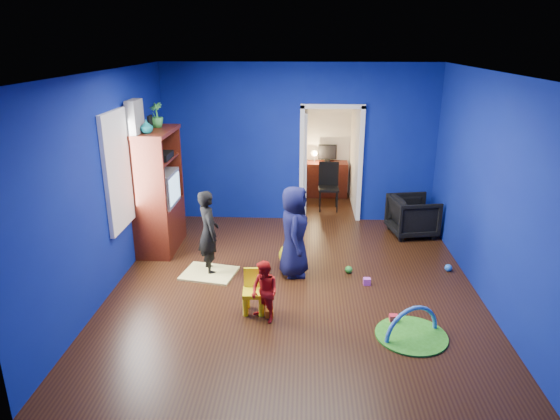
# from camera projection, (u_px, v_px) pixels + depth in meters

# --- Properties ---
(floor) EXTENTS (5.00, 5.50, 0.01)m
(floor) POSITION_uv_depth(u_px,v_px,m) (294.00, 285.00, 7.01)
(floor) COLOR black
(floor) RESTS_ON ground
(ceiling) EXTENTS (5.00, 5.50, 0.01)m
(ceiling) POSITION_uv_depth(u_px,v_px,m) (296.00, 72.00, 6.07)
(ceiling) COLOR white
(ceiling) RESTS_ON wall_back
(wall_back) EXTENTS (5.00, 0.02, 2.90)m
(wall_back) POSITION_uv_depth(u_px,v_px,m) (299.00, 144.00, 9.13)
(wall_back) COLOR navy
(wall_back) RESTS_ON floor
(wall_front) EXTENTS (5.00, 0.02, 2.90)m
(wall_front) POSITION_uv_depth(u_px,v_px,m) (287.00, 284.00, 3.94)
(wall_front) COLOR navy
(wall_front) RESTS_ON floor
(wall_left) EXTENTS (0.02, 5.50, 2.90)m
(wall_left) POSITION_uv_depth(u_px,v_px,m) (108.00, 184.00, 6.66)
(wall_left) COLOR navy
(wall_left) RESTS_ON floor
(wall_right) EXTENTS (0.02, 5.50, 2.90)m
(wall_right) POSITION_uv_depth(u_px,v_px,m) (489.00, 189.00, 6.42)
(wall_right) COLOR navy
(wall_right) RESTS_ON floor
(alcove) EXTENTS (1.00, 1.75, 2.50)m
(alcove) POSITION_uv_depth(u_px,v_px,m) (329.00, 145.00, 10.00)
(alcove) COLOR silver
(alcove) RESTS_ON floor
(armchair) EXTENTS (0.89, 0.87, 0.69)m
(armchair) POSITION_uv_depth(u_px,v_px,m) (413.00, 216.00, 8.71)
(armchair) COLOR black
(armchair) RESTS_ON floor
(child_black) EXTENTS (0.47, 0.54, 1.25)m
(child_black) POSITION_uv_depth(u_px,v_px,m) (209.00, 232.00, 7.23)
(child_black) COLOR black
(child_black) RESTS_ON floor
(child_navy) EXTENTS (0.44, 0.66, 1.34)m
(child_navy) POSITION_uv_depth(u_px,v_px,m) (294.00, 231.00, 7.13)
(child_navy) COLOR #0F113A
(child_navy) RESTS_ON floor
(toddler_red) EXTENTS (0.48, 0.48, 0.78)m
(toddler_red) POSITION_uv_depth(u_px,v_px,m) (265.00, 292.00, 6.02)
(toddler_red) COLOR red
(toddler_red) RESTS_ON floor
(vase) EXTENTS (0.20, 0.20, 0.20)m
(vase) POSITION_uv_depth(u_px,v_px,m) (146.00, 127.00, 7.33)
(vase) COLOR #0D596A
(vase) RESTS_ON tv_armoire
(potted_plant) EXTENTS (0.28, 0.28, 0.38)m
(potted_plant) POSITION_uv_depth(u_px,v_px,m) (156.00, 115.00, 7.79)
(potted_plant) COLOR #318838
(potted_plant) RESTS_ON tv_armoire
(tv_armoire) EXTENTS (0.58, 1.14, 1.96)m
(tv_armoire) POSITION_uv_depth(u_px,v_px,m) (158.00, 191.00, 7.97)
(tv_armoire) COLOR #371009
(tv_armoire) RESTS_ON floor
(crt_tv) EXTENTS (0.46, 0.70, 0.54)m
(crt_tv) POSITION_uv_depth(u_px,v_px,m) (160.00, 188.00, 7.95)
(crt_tv) COLOR silver
(crt_tv) RESTS_ON tv_armoire
(yellow_blanket) EXTENTS (0.85, 0.73, 0.03)m
(yellow_blanket) POSITION_uv_depth(u_px,v_px,m) (209.00, 273.00, 7.34)
(yellow_blanket) COLOR #F2E07A
(yellow_blanket) RESTS_ON floor
(hopper_ball) EXTENTS (0.37, 0.37, 0.37)m
(hopper_ball) POSITION_uv_depth(u_px,v_px,m) (291.00, 255.00, 7.53)
(hopper_ball) COLOR yellow
(hopper_ball) RESTS_ON floor
(kid_chair) EXTENTS (0.30, 0.30, 0.50)m
(kid_chair) POSITION_uv_depth(u_px,v_px,m) (254.00, 294.00, 6.26)
(kid_chair) COLOR yellow
(kid_chair) RESTS_ON floor
(play_mat) EXTENTS (0.83, 0.83, 0.02)m
(play_mat) POSITION_uv_depth(u_px,v_px,m) (411.00, 335.00, 5.81)
(play_mat) COLOR #50A826
(play_mat) RESTS_ON floor
(toy_arch) EXTENTS (0.69, 0.39, 0.75)m
(toy_arch) POSITION_uv_depth(u_px,v_px,m) (411.00, 335.00, 5.81)
(toy_arch) COLOR #3F8CD8
(toy_arch) RESTS_ON floor
(window_left) EXTENTS (0.03, 0.95, 1.55)m
(window_left) POSITION_uv_depth(u_px,v_px,m) (118.00, 170.00, 6.96)
(window_left) COLOR white
(window_left) RESTS_ON wall_left
(curtain) EXTENTS (0.14, 0.42, 2.40)m
(curtain) POSITION_uv_depth(u_px,v_px,m) (141.00, 180.00, 7.57)
(curtain) COLOR slate
(curtain) RESTS_ON floor
(doorway) EXTENTS (1.16, 0.10, 2.10)m
(doorway) POSITION_uv_depth(u_px,v_px,m) (331.00, 166.00, 9.24)
(doorway) COLOR white
(doorway) RESTS_ON floor
(study_desk) EXTENTS (0.88, 0.44, 0.75)m
(study_desk) POSITION_uv_depth(u_px,v_px,m) (327.00, 179.00, 10.88)
(study_desk) COLOR #3D140A
(study_desk) RESTS_ON floor
(desk_monitor) EXTENTS (0.40, 0.05, 0.32)m
(desk_monitor) POSITION_uv_depth(u_px,v_px,m) (327.00, 152.00, 10.81)
(desk_monitor) COLOR black
(desk_monitor) RESTS_ON study_desk
(desk_lamp) EXTENTS (0.14, 0.14, 0.14)m
(desk_lamp) POSITION_uv_depth(u_px,v_px,m) (314.00, 153.00, 10.77)
(desk_lamp) COLOR #FFD88C
(desk_lamp) RESTS_ON study_desk
(folding_chair) EXTENTS (0.40, 0.40, 0.92)m
(folding_chair) POSITION_uv_depth(u_px,v_px,m) (329.00, 188.00, 9.95)
(folding_chair) COLOR black
(folding_chair) RESTS_ON floor
(book_shelf) EXTENTS (0.88, 0.24, 0.04)m
(book_shelf) POSITION_uv_depth(u_px,v_px,m) (329.00, 102.00, 10.45)
(book_shelf) COLOR white
(book_shelf) RESTS_ON study_desk
(toy_0) EXTENTS (0.10, 0.08, 0.10)m
(toy_0) POSITION_uv_depth(u_px,v_px,m) (393.00, 319.00, 6.08)
(toy_0) COLOR #F7293C
(toy_0) RESTS_ON floor
(toy_1) EXTENTS (0.11, 0.11, 0.11)m
(toy_1) POSITION_uv_depth(u_px,v_px,m) (448.00, 268.00, 7.42)
(toy_1) COLOR blue
(toy_1) RESTS_ON floor
(toy_2) EXTENTS (0.10, 0.08, 0.10)m
(toy_2) POSITION_uv_depth(u_px,v_px,m) (269.00, 314.00, 6.19)
(toy_2) COLOR orange
(toy_2) RESTS_ON floor
(toy_3) EXTENTS (0.11, 0.11, 0.11)m
(toy_3) POSITION_uv_depth(u_px,v_px,m) (349.00, 269.00, 7.37)
(toy_3) COLOR green
(toy_3) RESTS_ON floor
(toy_4) EXTENTS (0.10, 0.08, 0.10)m
(toy_4) POSITION_uv_depth(u_px,v_px,m) (367.00, 282.00, 7.01)
(toy_4) COLOR #CB4CCC
(toy_4) RESTS_ON floor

